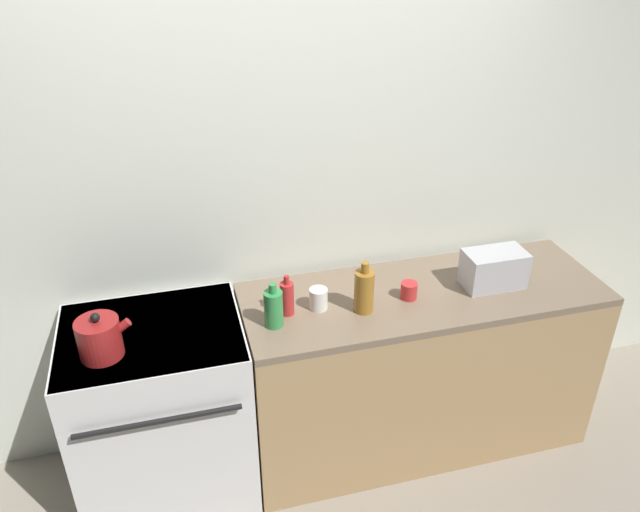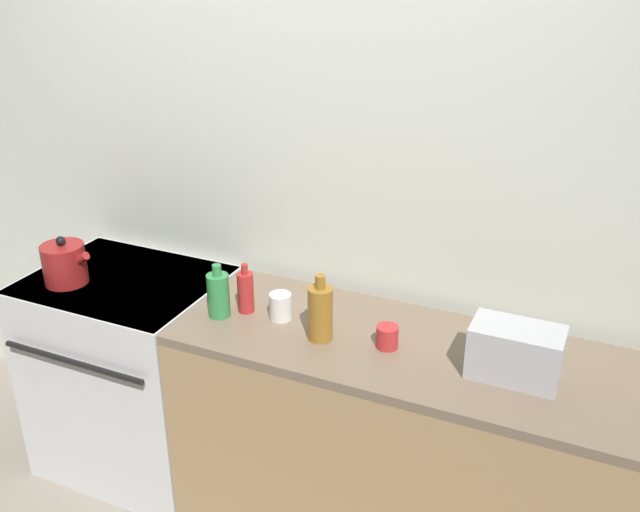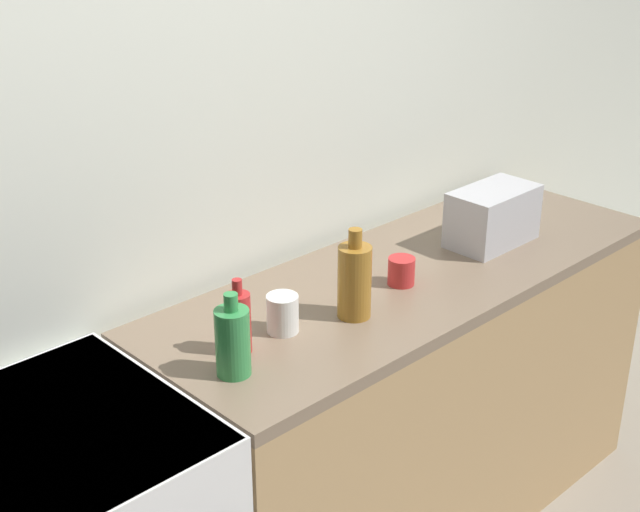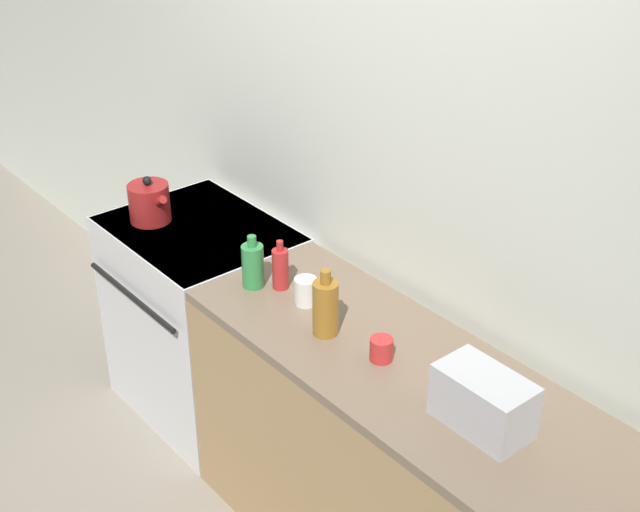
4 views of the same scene
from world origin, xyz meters
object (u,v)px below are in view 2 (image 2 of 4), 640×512
stove (134,371)px  bottle_green (218,294)px  toaster (516,352)px  bottle_amber (320,312)px  bottle_red (246,292)px  cup_red (387,337)px  cup_white (280,306)px  kettle (65,264)px

stove → bottle_green: bearing=-9.7°
toaster → bottle_amber: 0.67m
bottle_red → cup_red: size_ratio=2.44×
stove → cup_white: 0.90m
kettle → bottle_amber: bearing=1.5°
cup_white → toaster: bearing=-1.5°
bottle_red → cup_white: (0.14, 0.00, -0.03)m
kettle → cup_red: bearing=3.0°
kettle → bottle_red: bearing=6.8°
stove → cup_white: size_ratio=9.16×
bottle_green → cup_white: bearing=18.7°
cup_red → cup_white: 0.43m
stove → bottle_red: bearing=-1.9°
toaster → bottle_red: (-1.00, 0.02, -0.01)m
bottle_green → cup_red: size_ratio=2.61×
bottle_amber → bottle_green: 0.41m
bottle_amber → stove: bearing=174.9°
kettle → cup_red: (1.36, 0.07, -0.04)m
cup_red → toaster: bearing=0.4°
stove → cup_red: (1.17, -0.04, 0.49)m
stove → cup_red: cup_red is taller
toaster → bottle_green: bearing=-177.3°
stove → bottle_green: bottle_green is taller
bottle_amber → toaster: bearing=3.9°
bottle_amber → bottle_red: bearing=169.2°
kettle → cup_white: 0.94m
bottle_green → cup_white: (0.22, 0.07, -0.04)m
kettle → toaster: (1.79, 0.07, 0.00)m
kettle → bottle_red: (0.79, 0.09, -0.00)m
cup_red → cup_white: cup_white is taller
kettle → bottle_amber: 1.12m
toaster → cup_red: 0.43m
kettle → bottle_amber: size_ratio=0.88×
bottle_amber → bottle_green: size_ratio=1.18×
stove → toaster: 1.69m
bottle_red → cup_white: bottle_red is taller
stove → cup_red: size_ratio=11.50×
kettle → cup_white: size_ratio=2.18×
cup_white → bottle_amber: bearing=-19.4°
stove → bottle_red: size_ratio=4.71×
bottle_red → cup_white: bearing=1.3°
toaster → bottle_green: bottle_green is taller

